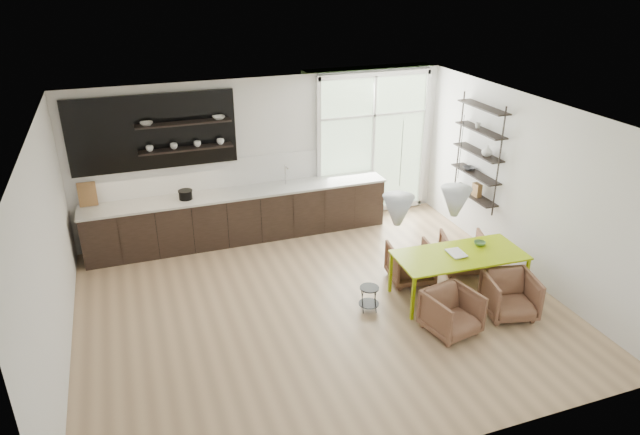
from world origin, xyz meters
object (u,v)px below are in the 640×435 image
at_px(dining_table, 460,257).
at_px(armchair_back_left, 411,263).
at_px(armchair_front_left, 452,312).
at_px(wire_stool, 369,295).
at_px(armchair_front_right, 510,295).
at_px(armchair_back_right, 463,252).

height_order(dining_table, armchair_back_left, dining_table).
xyz_separation_m(armchair_front_left, wire_stool, (-0.85, 0.88, -0.06)).
relative_size(armchair_back_left, armchair_front_right, 0.98).
distance_m(dining_table, armchair_front_left, 1.06).
height_order(armchair_back_right, armchair_front_left, armchair_back_right).
distance_m(armchair_back_right, wire_stool, 2.06).
bearing_deg(armchair_front_left, dining_table, 41.90).
xyz_separation_m(dining_table, wire_stool, (-1.44, 0.08, -0.42)).
height_order(armchair_back_right, armchair_front_right, armchair_front_right).
bearing_deg(wire_stool, dining_table, -3.17).
bearing_deg(armchair_back_right, armchair_front_left, 70.36).
bearing_deg(armchair_front_left, wire_stool, 122.46).
relative_size(armchair_back_right, wire_stool, 1.81).
bearing_deg(dining_table, armchair_front_left, -123.88).
height_order(dining_table, armchair_back_right, dining_table).
distance_m(armchair_back_right, armchair_front_right, 1.40).
bearing_deg(wire_stool, armchair_front_right, -23.01).
height_order(armchair_back_right, wire_stool, armchair_back_right).
xyz_separation_m(armchair_back_left, armchair_front_left, (-0.13, -1.45, -0.00)).
bearing_deg(armchair_back_right, armchair_front_right, 103.53).
xyz_separation_m(armchair_back_left, wire_stool, (-0.98, -0.57, -0.07)).
height_order(armchair_back_left, armchair_front_right, armchair_front_right).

